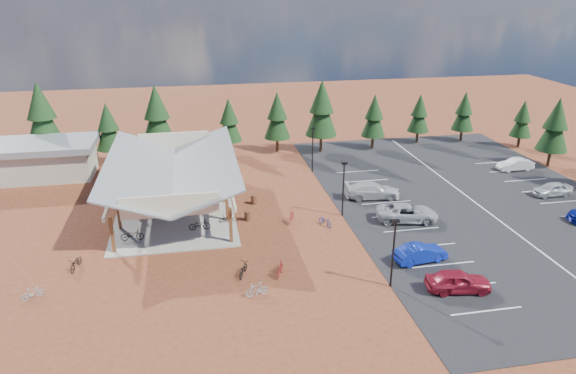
{
  "coord_description": "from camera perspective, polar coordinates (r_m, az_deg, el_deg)",
  "views": [
    {
      "loc": [
        -7.78,
        -38.98,
        19.71
      ],
      "look_at": [
        0.35,
        4.07,
        2.34
      ],
      "focal_mm": 32.0,
      "sensor_mm": 36.0,
      "label": 1
    }
  ],
  "objects": [
    {
      "name": "bike_5",
      "position": [
        48.47,
        -10.57,
        -2.04
      ],
      "size": [
        1.58,
        0.86,
        0.92
      ],
      "primitive_type": "imported",
      "rotation": [
        0.0,
        0.0,
        1.27
      ],
      "color": "#9B9FA3",
      "rests_on": "concrete_pad"
    },
    {
      "name": "bike_11",
      "position": [
        37.61,
        -0.9,
        -9.02
      ],
      "size": [
        1.15,
        1.86,
        1.08
      ],
      "primitive_type": "imported",
      "rotation": [
        0.0,
        0.0,
        -0.38
      ],
      "color": "maroon",
      "rests_on": "ground"
    },
    {
      "name": "lamp_post_2",
      "position": [
        57.01,
        2.75,
        4.53
      ],
      "size": [
        0.5,
        0.25,
        5.14
      ],
      "color": "black",
      "rests_on": "ground"
    },
    {
      "name": "bike_4",
      "position": [
        44.57,
        -9.8,
        -4.14
      ],
      "size": [
        1.82,
        0.65,
        0.95
      ],
      "primitive_type": "imported",
      "rotation": [
        0.0,
        0.0,
        1.58
      ],
      "color": "black",
      "rests_on": "concrete_pad"
    },
    {
      "name": "trash_bin_0",
      "position": [
        45.97,
        -4.51,
        -3.21
      ],
      "size": [
        0.6,
        0.6,
        0.9
      ],
      "primitive_type": "cylinder",
      "color": "#51311D",
      "rests_on": "ground"
    },
    {
      "name": "bike_9",
      "position": [
        39.0,
        -26.53,
        -10.51
      ],
      "size": [
        1.53,
        1.01,
        0.89
      ],
      "primitive_type": "imported",
      "rotation": [
        0.0,
        0.0,
        2.01
      ],
      "color": "#94959D",
      "rests_on": "ground"
    },
    {
      "name": "bike_16",
      "position": [
        45.61,
        -6.64,
        -3.55
      ],
      "size": [
        1.62,
        0.62,
        0.84
      ],
      "primitive_type": "imported",
      "rotation": [
        0.0,
        0.0,
        4.67
      ],
      "color": "black",
      "rests_on": "ground"
    },
    {
      "name": "pine_5",
      "position": [
        63.57,
        3.76,
        8.7
      ],
      "size": [
        3.9,
        3.9,
        9.08
      ],
      "color": "#382314",
      "rests_on": "ground"
    },
    {
      "name": "lamp_post_1",
      "position": [
        46.07,
        6.17,
        0.2
      ],
      "size": [
        0.5,
        0.25,
        5.14
      ],
      "color": "black",
      "rests_on": "ground"
    },
    {
      "name": "trash_bin_1",
      "position": [
        49.33,
        -3.81,
        -1.41
      ],
      "size": [
        0.6,
        0.6,
        0.9
      ],
      "primitive_type": "cylinder",
      "color": "#51311D",
      "rests_on": "ground"
    },
    {
      "name": "car_2",
      "position": [
        46.82,
        13.11,
        -2.8
      ],
      "size": [
        5.84,
        3.52,
        1.52
      ],
      "primitive_type": "imported",
      "rotation": [
        0.0,
        0.0,
        1.38
      ],
      "color": "#A4A5AC",
      "rests_on": "asphalt_lot"
    },
    {
      "name": "pine_2",
      "position": [
        62.44,
        -14.38,
        7.82
      ],
      "size": [
        3.88,
        3.88,
        9.04
      ],
      "color": "#382314",
      "rests_on": "ground"
    },
    {
      "name": "bike_pavilion",
      "position": [
        48.69,
        -12.72,
        2.04
      ],
      "size": [
        11.65,
        19.4,
        4.97
      ],
      "color": "#5B2A1A",
      "rests_on": "concrete_pad"
    },
    {
      "name": "pine_12",
      "position": [
        65.61,
        27.59,
        6.14
      ],
      "size": [
        3.46,
        3.46,
        8.06
      ],
      "color": "#382314",
      "rests_on": "ground"
    },
    {
      "name": "car_0",
      "position": [
        37.53,
        18.38,
        -9.88
      ],
      "size": [
        4.63,
        2.43,
        1.5
      ],
      "primitive_type": "imported",
      "rotation": [
        0.0,
        0.0,
        1.42
      ],
      "color": "maroon",
      "rests_on": "asphalt_lot"
    },
    {
      "name": "bike_6",
      "position": [
        51.81,
        -11.15,
        -0.54
      ],
      "size": [
        1.72,
        1.06,
        0.85
      ],
      "primitive_type": "imported",
      "rotation": [
        0.0,
        0.0,
        1.25
      ],
      "color": "navy",
      "rests_on": "concrete_pad"
    },
    {
      "name": "bike_3",
      "position": [
        55.65,
        -13.98,
        0.87
      ],
      "size": [
        1.67,
        0.52,
        0.99
      ],
      "primitive_type": "imported",
      "rotation": [
        0.0,
        0.0,
        1.54
      ],
      "color": "#962B0F",
      "rests_on": "concrete_pad"
    },
    {
      "name": "pine_13",
      "position": [
        72.23,
        24.61,
        6.9
      ],
      "size": [
        2.64,
        2.64,
        6.15
      ],
      "color": "#382314",
      "rests_on": "ground"
    },
    {
      "name": "outbuilding",
      "position": [
        61.82,
        -25.42,
        2.86
      ],
      "size": [
        11.0,
        7.0,
        3.9
      ],
      "color": "#ADA593",
      "rests_on": "ground"
    },
    {
      "name": "bike_14",
      "position": [
        45.03,
        4.15,
        -3.77
      ],
      "size": [
        1.23,
        1.76,
        0.88
      ],
      "primitive_type": "imported",
      "rotation": [
        0.0,
        0.0,
        0.43
      ],
      "color": "navy",
      "rests_on": "ground"
    },
    {
      "name": "lamp_post_0",
      "position": [
        35.82,
        11.65,
        -6.71
      ],
      "size": [
        0.5,
        0.25,
        5.14
      ],
      "color": "black",
      "rests_on": "ground"
    },
    {
      "name": "bike_8",
      "position": [
        41.44,
        -22.49,
        -7.8
      ],
      "size": [
        1.04,
        1.99,
        1.0
      ],
      "primitive_type": "imported",
      "rotation": [
        0.0,
        0.0,
        -0.21
      ],
      "color": "black",
      "rests_on": "ground"
    },
    {
      "name": "pine_6",
      "position": [
        65.9,
        9.55,
        7.8
      ],
      "size": [
        3.03,
        3.03,
        7.05
      ],
      "color": "#382314",
      "rests_on": "ground"
    },
    {
      "name": "bike_7",
      "position": [
        55.0,
        -9.87,
        0.91
      ],
      "size": [
        1.56,
        0.88,
        0.9
      ],
      "primitive_type": "imported",
      "rotation": [
        0.0,
        0.0,
        1.89
      ],
      "color": "maroon",
      "rests_on": "concrete_pad"
    },
    {
      "name": "pine_7",
      "position": [
        69.79,
        14.38,
        7.95
      ],
      "size": [
        2.82,
        2.82,
        6.58
      ],
      "color": "#382314",
      "rests_on": "ground"
    },
    {
      "name": "car_1",
      "position": [
        40.43,
        14.47,
        -7.13
      ],
      "size": [
        4.35,
        2.07,
        1.38
      ],
      "primitive_type": "imported",
      "rotation": [
        0.0,
        0.0,
        1.72
      ],
      "color": "#0E239C",
      "rests_on": "asphalt_lot"
    },
    {
      "name": "pine_1",
      "position": [
        62.93,
        -19.36,
        6.33
      ],
      "size": [
        3.1,
        3.1,
        7.23
      ],
      "color": "#382314",
      "rests_on": "ground"
    },
    {
      "name": "bike_2",
      "position": [
        51.51,
        -14.15,
        -0.92
      ],
      "size": [
        1.7,
        0.69,
        0.88
      ],
      "primitive_type": "imported",
      "rotation": [
        0.0,
        0.0,
        1.64
      ],
      "color": "navy",
      "rests_on": "concrete_pad"
    },
    {
      "name": "asphalt_lot",
      "position": [
        53.29,
        19.79,
        -1.4
      ],
      "size": [
        27.0,
        44.0,
        0.04
      ],
      "primitive_type": "cube",
      "color": "black",
      "rests_on": "ground"
    },
    {
      "name": "car_3",
      "position": [
        51.11,
        9.37,
        -0.37
      ],
      "size": [
        5.56,
        2.77,
        1.55
      ],
      "primitive_type": "imported",
      "rotation": [
        0.0,
        0.0,
        1.46
      ],
      "color": "#B9B9B9",
      "rests_on": "asphalt_lot"
    },
    {
      "name": "bike_12",
      "position": [
        37.72,
        -5.01,
        -9.13
      ],
      "size": [
        1.25,
        1.92,
        0.95
      ],
      "primitive_type": "imported",
      "rotation": [
        0.0,
        0.0,
        2.77
      ],
      "color": "black",
      "rests_on": "ground"
    },
    {
      "name": "pine_3",
      "position": [
        63.29,
        -6.57,
        7.37
      ],
      "size": [
        3.01,
        3.01,
        7.01
      ],
      "color": "#382314",
      "rests_on": "ground"
    },
    {
      "name": "ground",
      "position": [
        44.36,
        0.54,
        -4.75
      ],
      "size": [
        140.0,
        140.0,
        0.0
      ],
      "primitive_type": "plane",
      "color": "#5E2718",
      "rests_on": "ground"
    },
    {
      "name": "concrete_pad",
      "position": [
        50.05,
        -12.37,
        -2.04
      ],
      "size": [
        10.6,
        18.6,
        0.1
      ],
      "primitive_type": "cube",
      "color": "gray",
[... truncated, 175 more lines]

